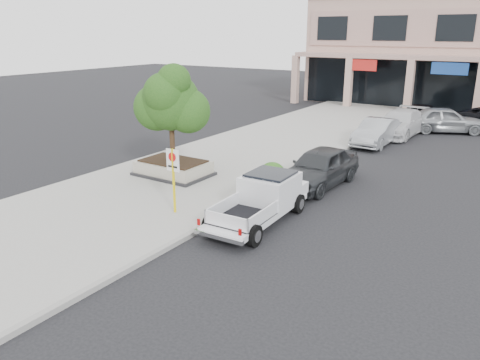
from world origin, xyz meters
The scene contains 13 objects.
ground centered at (0.00, 0.00, 0.00)m, with size 120.00×120.00×0.00m, color black.
sidewalk centered at (-5.50, 6.00, 0.07)m, with size 8.00×52.00×0.15m, color gray.
curb centered at (-1.55, 6.00, 0.07)m, with size 0.20×52.00×0.15m, color gray.
planter centered at (-6.10, 3.57, 0.48)m, with size 3.20×2.20×0.68m.
planter_tree centered at (-5.97, 3.73, 3.41)m, with size 2.90×2.55×4.00m.
no_parking_sign centered at (-3.11, 0.18, 1.63)m, with size 0.55×0.09×2.30m.
hedge centered at (-1.80, 4.86, 0.62)m, with size 1.10×0.99×0.94m, color #184C15.
pickup_truck centered at (-0.35, 1.26, 0.78)m, with size 1.84×4.98×1.57m, color silver, non-canonical shape.
curb_car_a centered at (-0.28, 6.15, 0.81)m, with size 1.90×4.73×1.61m, color #2B2D30.
curb_car_b centered at (-0.60, 14.84, 0.74)m, with size 1.57×4.51×1.48m, color #9DA0A5.
curb_car_c centered at (-0.18, 18.17, 0.79)m, with size 2.21×5.45×1.58m, color silver.
curb_car_d centered at (0.03, 22.46, 0.68)m, with size 2.27×4.92×1.37m, color black.
lot_car_a centered at (2.00, 20.66, 0.83)m, with size 1.96×4.88×1.66m, color gray.
Camera 1 is at (7.26, -11.45, 6.27)m, focal length 35.00 mm.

